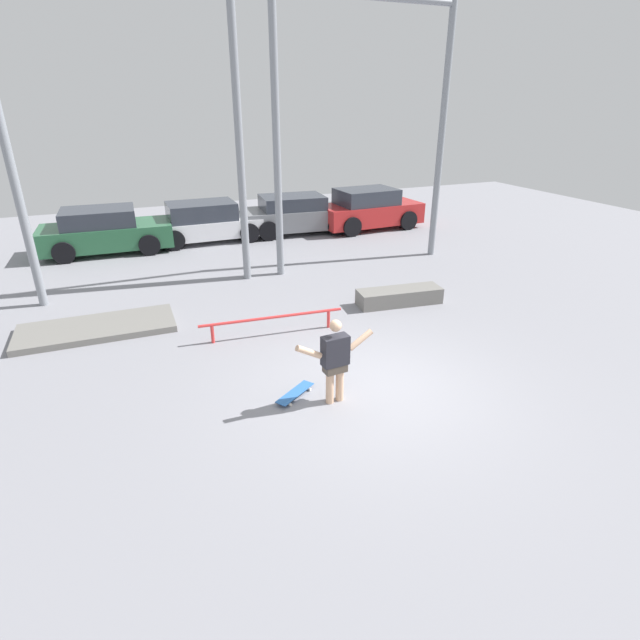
% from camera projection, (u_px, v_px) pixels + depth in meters
% --- Properties ---
extents(ground_plane, '(36.00, 36.00, 0.00)m').
position_uv_depth(ground_plane, '(375.00, 389.00, 8.60)').
color(ground_plane, gray).
extents(skateboarder, '(1.38, 0.25, 1.46)m').
position_uv_depth(skateboarder, '(335.00, 359.00, 7.94)').
color(skateboarder, '#DBAD89').
rests_on(skateboarder, ground_plane).
extents(skateboard, '(0.81, 0.64, 0.08)m').
position_uv_depth(skateboard, '(295.00, 393.00, 8.36)').
color(skateboard, '#2D66B2').
rests_on(skateboard, ground_plane).
extents(grind_box, '(2.12, 0.86, 0.38)m').
position_uv_depth(grind_box, '(399.00, 296.00, 12.10)').
color(grind_box, slate).
rests_on(grind_box, ground_plane).
extents(manual_pad, '(3.22, 1.43, 0.14)m').
position_uv_depth(manual_pad, '(97.00, 328.00, 10.71)').
color(manual_pad, slate).
rests_on(manual_pad, ground_plane).
extents(grind_rail, '(3.04, 0.33, 0.43)m').
position_uv_depth(grind_rail, '(272.00, 320.00, 10.44)').
color(grind_rail, red).
rests_on(grind_rail, ground_plane).
extents(canopy_support_left, '(5.29, 0.20, 6.98)m').
position_uv_depth(canopy_support_left, '(128.00, 120.00, 11.34)').
color(canopy_support_left, gray).
rests_on(canopy_support_left, ground_plane).
extents(canopy_support_right, '(5.29, 0.20, 6.98)m').
position_uv_depth(canopy_support_right, '(365.00, 117.00, 13.49)').
color(canopy_support_right, gray).
rests_on(canopy_support_right, ground_plane).
extents(parked_car_green, '(4.06, 2.09, 1.41)m').
position_uv_depth(parked_car_green, '(105.00, 231.00, 16.02)').
color(parked_car_green, '#28603D').
rests_on(parked_car_green, ground_plane).
extents(parked_car_white, '(4.08, 1.84, 1.35)m').
position_uv_depth(parked_car_white, '(206.00, 222.00, 17.31)').
color(parked_car_white, white).
rests_on(parked_car_white, ground_plane).
extents(parked_car_grey, '(4.22, 2.17, 1.36)m').
position_uv_depth(parked_car_grey, '(296.00, 215.00, 18.39)').
color(parked_car_grey, slate).
rests_on(parked_car_grey, ground_plane).
extents(parked_car_red, '(3.99, 2.02, 1.50)m').
position_uv_depth(parked_car_red, '(369.00, 209.00, 18.97)').
color(parked_car_red, red).
rests_on(parked_car_red, ground_plane).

